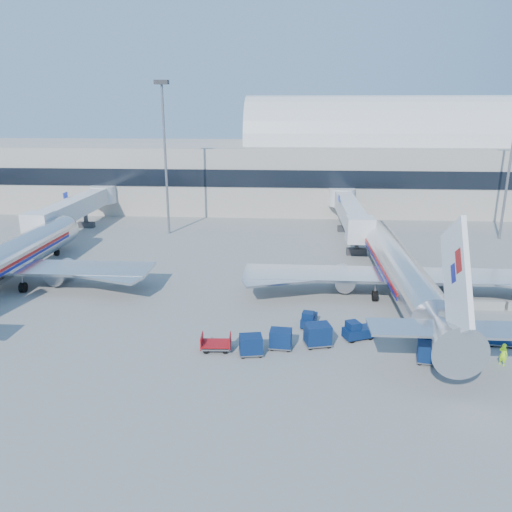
# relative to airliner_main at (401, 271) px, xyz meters

# --- Properties ---
(ground) EXTENTS (260.00, 260.00, 0.00)m
(ground) POSITION_rel_airliner_main_xyz_m (-10.00, -4.51, -2.93)
(ground) COLOR gray
(ground) RESTS_ON ground
(terminal) EXTENTS (170.00, 28.15, 21.00)m
(terminal) POSITION_rel_airliner_main_xyz_m (-23.60, 51.46, 4.60)
(terminal) COLOR #B2AA9E
(terminal) RESTS_ON ground
(airliner_main) EXTENTS (32.00, 37.26, 12.07)m
(airliner_main) POSITION_rel_airliner_main_xyz_m (0.00, 0.00, 0.00)
(airliner_main) COLOR silver
(airliner_main) RESTS_ON ground
(airliner_mid) EXTENTS (32.00, 37.26, 12.07)m
(airliner_mid) POSITION_rel_airliner_main_xyz_m (-42.00, 0.00, 0.00)
(airliner_mid) COLOR silver
(airliner_mid) RESTS_ON ground
(jetbridge_near) EXTENTS (4.40, 27.50, 6.25)m
(jetbridge_near) POSITION_rel_airliner_main_xyz_m (-2.40, 26.30, 1.00)
(jetbridge_near) COLOR silver
(jetbridge_near) RESTS_ON ground
(jetbridge_mid) EXTENTS (4.40, 27.50, 6.25)m
(jetbridge_mid) POSITION_rel_airliner_main_xyz_m (-44.40, 26.30, 1.00)
(jetbridge_mid) COLOR silver
(jetbridge_mid) RESTS_ON ground
(mast_west) EXTENTS (2.00, 1.20, 22.60)m
(mast_west) POSITION_rel_airliner_main_xyz_m (-30.00, 25.49, 11.87)
(mast_west) COLOR slate
(mast_west) RESTS_ON ground
(barrier_near) EXTENTS (3.00, 0.55, 0.90)m
(barrier_near) POSITION_rel_airliner_main_xyz_m (8.00, -2.51, -2.48)
(barrier_near) COLOR #9E9E96
(barrier_near) RESTS_ON ground
(tug_lead) EXTENTS (2.81, 2.15, 1.64)m
(tug_lead) POSITION_rel_airliner_main_xyz_m (-5.49, -9.84, -2.18)
(tug_lead) COLOR #091D46
(tug_lead) RESTS_ON ground
(tug_right) EXTENTS (2.64, 2.13, 1.54)m
(tug_right) POSITION_rel_airliner_main_xyz_m (2.24, -8.55, -2.22)
(tug_right) COLOR #091D46
(tug_right) RESTS_ON ground
(tug_left) EXTENTS (1.64, 2.53, 1.52)m
(tug_left) POSITION_rel_airliner_main_xyz_m (-9.50, -7.52, -2.23)
(tug_left) COLOR #091D46
(tug_left) RESTS_ON ground
(cart_train_a) EXTENTS (2.45, 2.09, 1.87)m
(cart_train_a) POSITION_rel_airliner_main_xyz_m (-8.90, -11.31, -1.93)
(cart_train_a) COLOR #091D46
(cart_train_a) RESTS_ON ground
(cart_train_b) EXTENTS (1.95, 1.55, 1.62)m
(cart_train_b) POSITION_rel_airliner_main_xyz_m (-11.92, -12.01, -2.06)
(cart_train_b) COLOR #091D46
(cart_train_b) RESTS_ON ground
(cart_train_c) EXTENTS (2.08, 1.72, 1.63)m
(cart_train_c) POSITION_rel_airliner_main_xyz_m (-14.25, -13.26, -2.06)
(cart_train_c) COLOR #091D46
(cart_train_c) RESTS_ON ground
(cart_solo_near) EXTENTS (2.07, 1.72, 1.62)m
(cart_solo_near) POSITION_rel_airliner_main_xyz_m (-0.52, -13.66, -2.06)
(cart_solo_near) COLOR #091D46
(cart_solo_near) RESTS_ON ground
(cart_solo_far) EXTENTS (2.13, 1.73, 1.72)m
(cart_solo_far) POSITION_rel_airliner_main_xyz_m (6.15, -10.10, -2.01)
(cart_solo_far) COLOR #091D46
(cart_solo_far) RESTS_ON ground
(cart_open_red) EXTENTS (2.49, 1.82, 0.64)m
(cart_open_red) POSITION_rel_airliner_main_xyz_m (-17.09, -12.66, -2.47)
(cart_open_red) COLOR slate
(cart_open_red) RESTS_ON ground
(ramp_worker) EXTENTS (0.75, 0.78, 1.80)m
(ramp_worker) POSITION_rel_airliner_main_xyz_m (4.98, -13.63, -2.03)
(ramp_worker) COLOR #97EE19
(ramp_worker) RESTS_ON ground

